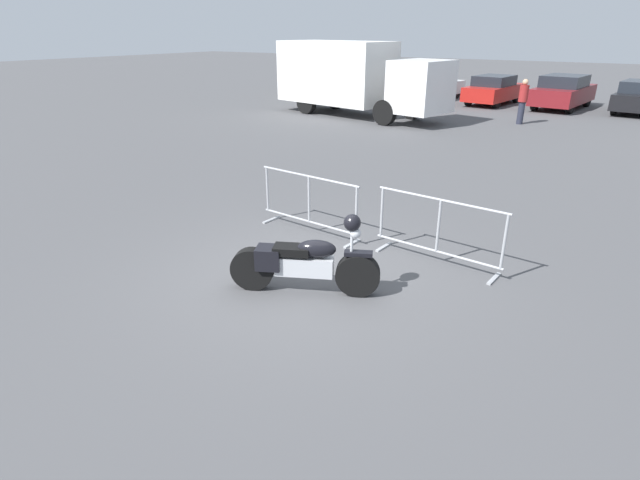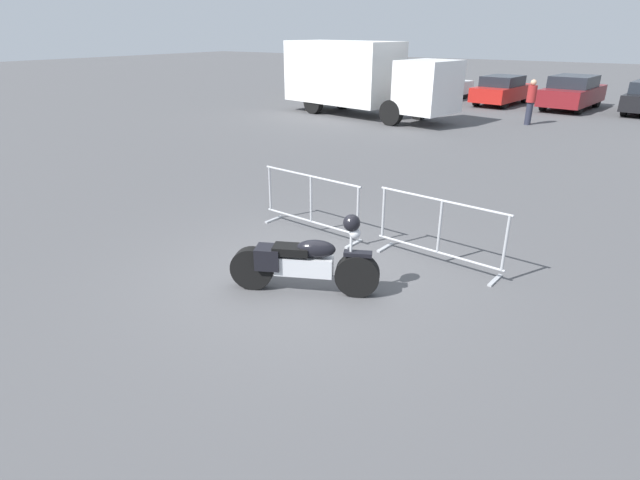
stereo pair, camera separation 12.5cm
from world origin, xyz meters
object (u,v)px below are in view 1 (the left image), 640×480
Objects in this scene: crowd_barrier_far at (438,231)px; motorcycle at (304,262)px; parked_car_white at (434,86)px; pedestrian at (523,100)px; parked_car_tan at (381,82)px; parked_car_yellow at (336,80)px; crowd_barrier_near at (309,203)px; parked_car_red at (494,90)px; parked_car_maroon at (563,92)px; box_truck at (352,76)px.

motorcycle is at bearing -122.42° from crowd_barrier_far.
motorcycle is at bearing -156.62° from parked_car_white.
pedestrian is at bearing 97.52° from crowd_barrier_far.
crowd_barrier_far is 21.71m from parked_car_tan.
crowd_barrier_far is 0.51× the size of parked_car_yellow.
crowd_barrier_near is 19.04m from parked_car_red.
parked_car_white is (-4.95, 18.99, 0.13)m from crowd_barrier_near.
parked_car_tan is 9.30m from parked_car_maroon.
motorcycle is at bearing -149.17° from parked_car_tan.
box_truck is 4.72× the size of pedestrian.
pedestrian reaches higher than parked_car_tan.
pedestrian is at bearing -107.80° from parked_car_yellow.
parked_car_tan is 3.10m from parked_car_white.
parked_car_tan reaches higher than parked_car_yellow.
crowd_barrier_far is (1.21, 1.91, 0.10)m from motorcycle.
crowd_barrier_far is 23.57m from parked_car_yellow.
crowd_barrier_far is 0.52× the size of parked_car_white.
parked_car_yellow reaches higher than parked_car_white.
parked_car_tan is at bearing 118.84° from crowd_barrier_far.
parked_car_yellow is 0.91× the size of parked_car_maroon.
crowd_barrier_far is 19.43m from parked_car_red.
parked_car_yellow is 1.01× the size of parked_car_white.
crowd_barrier_far is at bearing -151.83° from parked_car_white.
parked_car_white is at bearing -85.60° from parked_car_yellow.
parked_car_red is at bearing 101.76° from parked_car_maroon.
crowd_barrier_far is at bearing -160.34° from parked_car_red.
crowd_barrier_far is at bearing 0.00° from crowd_barrier_near.
parked_car_maroon reaches higher than motorcycle.
parked_car_yellow is 3.11m from parked_car_tan.
parked_car_yellow is 0.98× the size of parked_car_tan.
parked_car_tan is 1.04× the size of parked_car_white.
parked_car_yellow is at bearing 120.05° from crowd_barrier_near.
parked_car_maroon reaches higher than parked_car_white.
crowd_barrier_far is 20.38m from parked_car_white.
parked_car_white is 0.90× the size of parked_car_maroon.
parked_car_tan is (-10.47, 19.01, 0.16)m from crowd_barrier_far.
parked_car_white is (6.20, -0.28, -0.01)m from parked_car_yellow.
parked_car_tan is at bearing 88.44° from motorcycle.
motorcycle is 21.79m from parked_car_white.
parked_car_red is (3.10, -0.04, 0.01)m from parked_car_white.
parked_car_red is (6.20, -0.06, -0.02)m from parked_car_tan.
motorcycle is 0.47× the size of parked_car_yellow.
crowd_barrier_near is (-1.21, 1.91, 0.10)m from motorcycle.
pedestrian is (0.59, 13.86, 0.37)m from crowd_barrier_near.
parked_car_maroon is (1.25, 19.21, 0.21)m from crowd_barrier_near.
crowd_barrier_near is 13.88m from pedestrian.
parked_car_yellow is 1.00× the size of parked_car_red.
parked_car_red is at bearing 95.57° from crowd_barrier_near.
pedestrian reaches higher than parked_car_yellow.
box_truck is 1.90× the size of parked_car_red.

